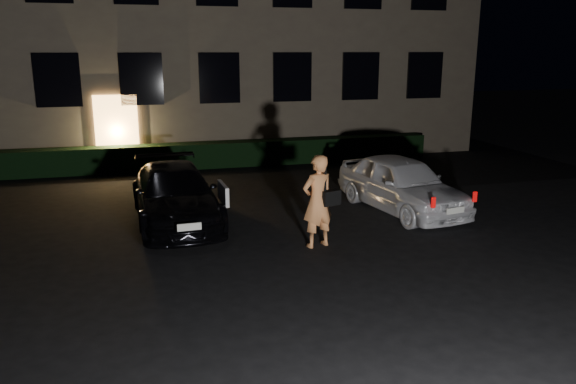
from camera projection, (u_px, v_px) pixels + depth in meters
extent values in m
plane|color=black|center=(315.00, 284.00, 9.75)|extent=(80.00, 80.00, 0.00)
cube|color=#FFB25A|center=(117.00, 133.00, 18.80)|extent=(1.40, 0.10, 2.50)
cube|color=black|center=(58.00, 80.00, 17.94)|extent=(1.40, 0.10, 1.70)
cube|color=black|center=(141.00, 79.00, 18.59)|extent=(1.40, 0.10, 1.70)
cube|color=black|center=(219.00, 78.00, 19.25)|extent=(1.40, 0.10, 1.70)
cube|color=black|center=(292.00, 77.00, 19.90)|extent=(1.40, 0.10, 1.70)
cube|color=black|center=(361.00, 76.00, 20.55)|extent=(1.40, 0.10, 1.70)
cube|color=black|center=(425.00, 75.00, 21.21)|extent=(1.40, 0.10, 1.70)
cube|color=black|center=(223.00, 154.00, 19.47)|extent=(15.00, 0.70, 0.85)
imported|color=black|center=(175.00, 194.00, 13.18)|extent=(2.05, 4.59, 1.31)
cube|color=white|center=(223.00, 193.00, 12.67)|extent=(0.13, 0.94, 0.44)
cube|color=silver|center=(189.00, 227.00, 11.04)|extent=(0.48, 0.06, 0.15)
imported|color=white|center=(401.00, 184.00, 14.05)|extent=(2.31, 4.31, 1.39)
cube|color=red|center=(433.00, 203.00, 12.08)|extent=(0.09, 0.07, 0.23)
cube|color=red|center=(475.00, 197.00, 12.56)|extent=(0.09, 0.07, 0.23)
cube|color=silver|center=(455.00, 210.00, 12.33)|extent=(0.46, 0.12, 0.14)
imported|color=#EE9454|center=(318.00, 201.00, 11.41)|extent=(0.80, 0.64, 1.93)
cube|color=black|center=(331.00, 198.00, 11.41)|extent=(0.43, 0.28, 0.31)
cube|color=black|center=(325.00, 177.00, 11.27)|extent=(0.06, 0.07, 0.60)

